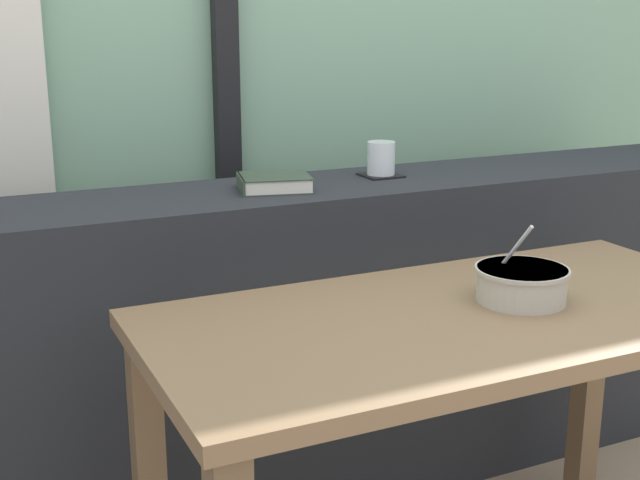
% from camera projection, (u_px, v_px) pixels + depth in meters
% --- Properties ---
extents(window_divider_post, '(0.07, 0.05, 2.60)m').
position_uv_depth(window_divider_post, '(224.00, 8.00, 2.46)').
color(window_divider_post, black).
rests_on(window_divider_post, ground).
extents(dark_console_ledge, '(2.80, 0.38, 0.86)m').
position_uv_depth(dark_console_ledge, '(311.00, 342.00, 2.26)').
color(dark_console_ledge, '#23262B').
rests_on(dark_console_ledge, ground).
extents(breakfast_table, '(1.27, 0.61, 0.71)m').
position_uv_depth(breakfast_table, '(463.00, 363.00, 1.69)').
color(breakfast_table, brown).
rests_on(breakfast_table, ground).
extents(coaster_square, '(0.10, 0.10, 0.00)m').
position_uv_depth(coaster_square, '(381.00, 175.00, 2.27)').
color(coaster_square, black).
rests_on(coaster_square, dark_console_ledge).
extents(juice_glass, '(0.08, 0.08, 0.09)m').
position_uv_depth(juice_glass, '(381.00, 160.00, 2.26)').
color(juice_glass, white).
rests_on(juice_glass, coaster_square).
extents(closed_book, '(0.20, 0.18, 0.04)m').
position_uv_depth(closed_book, '(274.00, 183.00, 2.09)').
color(closed_book, '#334233').
rests_on(closed_book, dark_console_ledge).
extents(soup_bowl, '(0.19, 0.19, 0.16)m').
position_uv_depth(soup_bowl, '(521.00, 284.00, 1.70)').
color(soup_bowl, '#BCB7A8').
rests_on(soup_bowl, breakfast_table).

